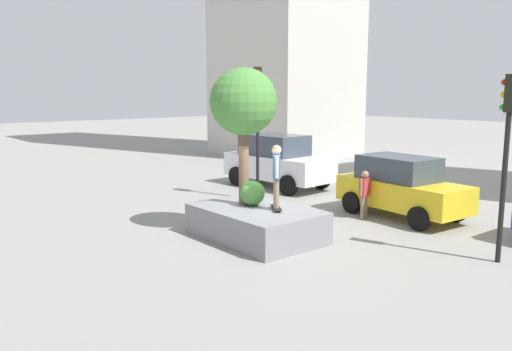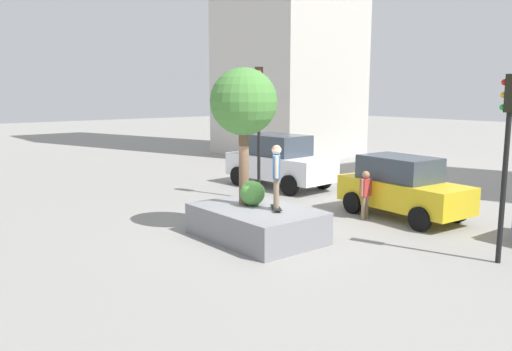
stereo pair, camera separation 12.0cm
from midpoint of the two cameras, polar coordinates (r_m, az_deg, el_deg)
name	(u,v)px [view 2 (the right image)]	position (r m, az deg, el deg)	size (l,w,h in m)	color
ground_plane	(265,237)	(14.44, 1.22, -6.76)	(120.00, 120.00, 0.00)	gray
planter_ledge	(256,223)	(14.15, 0.24, -5.30)	(3.51, 2.34, 0.85)	gray
plaza_tree	(244,103)	(14.21, -1.13, 7.98)	(1.85, 1.85, 3.79)	brown
boxwood_shrub	(253,193)	(14.32, -0.15, -1.96)	(0.69, 0.69, 0.69)	#4C8C3D
skateboard	(276,208)	(13.85, 2.49, -3.59)	(0.78, 0.61, 0.07)	black
skateboarder	(276,172)	(13.66, 2.52, 0.44)	(0.47, 0.44, 1.68)	#847056
police_car	(279,161)	(21.65, 2.68, 1.65)	(4.85, 2.46, 2.20)	white
taxi_cab	(402,187)	(17.07, 16.04, -1.20)	(4.32, 2.23, 1.95)	gold
traffic_light_corner	(507,136)	(13.05, 26.23, 3.93)	(0.37, 0.34, 4.37)	black
traffic_light_median	(259,111)	(18.82, 0.50, 7.15)	(0.37, 0.37, 4.86)	black
passerby_with_bag	(365,191)	(16.57, 12.19, -1.72)	(0.24, 0.52, 1.54)	#847056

